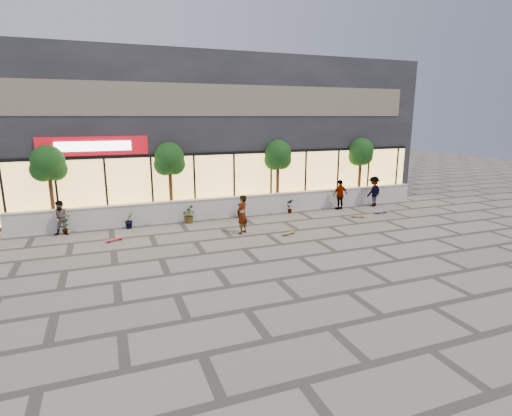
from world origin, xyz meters
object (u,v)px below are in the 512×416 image
object	(u,v)px
tree_mideast	(278,157)
skater_right_near	(340,195)
skateboard_center	(289,233)
skater_left	(62,218)
tree_east	(361,153)
skateboard_left	(114,239)
tree_west	(48,165)
skateboard_right_far	(381,212)
skater_right_far	(374,191)
tree_midwest	(169,161)
skateboard_right_near	(357,216)
skater_center	(242,214)

from	to	relation	value
tree_mideast	skater_right_near	size ratio (longest dim) A/B	2.31
skateboard_center	skater_left	bearing A→B (deg)	139.23
tree_east	skateboard_left	distance (m)	15.07
tree_west	skateboard_right_far	world-z (taller)	tree_west
skateboard_left	skateboard_right_far	size ratio (longest dim) A/B	0.91
skater_right_near	skater_right_far	distance (m)	2.28
skateboard_right_far	skater_right_far	bearing A→B (deg)	61.36
skater_right_far	skateboard_left	bearing A→B (deg)	-12.76
tree_mideast	skateboard_right_far	world-z (taller)	tree_mideast
skateboard_right_far	skater_left	bearing A→B (deg)	168.05
tree_west	skater_right_far	world-z (taller)	tree_west
skateboard_center	skater_right_far	bearing A→B (deg)	5.73
tree_mideast	tree_west	bearing A→B (deg)	180.00
tree_west	tree_east	world-z (taller)	same
tree_west	skateboard_left	size ratio (longest dim) A/B	4.89
tree_east	skateboard_right_far	size ratio (longest dim) A/B	4.46
tree_midwest	skateboard_right_near	size ratio (longest dim) A/B	5.32
tree_mideast	skateboard_center	world-z (taller)	tree_mideast
tree_east	skater_right_near	size ratio (longest dim) A/B	2.31
tree_east	skateboard_right_near	distance (m)	5.06
skater_right_near	skateboard_right_near	xyz separation A→B (m)	(-0.16, -1.97, -0.78)
tree_midwest	skateboard_center	xyz separation A→B (m)	(4.39, -4.91, -2.91)
skater_right_near	skateboard_left	distance (m)	12.37
skateboard_left	skater_center	bearing A→B (deg)	-33.83
skater_right_far	tree_midwest	bearing A→B (deg)	-26.46
tree_east	skateboard_right_far	world-z (taller)	tree_east
tree_west	skater_left	world-z (taller)	tree_west
skater_left	skater_right_near	distance (m)	14.32
skater_center	skateboard_center	distance (m)	2.25
skateboard_center	tree_west	bearing A→B (deg)	133.21
skater_center	skater_left	bearing A→B (deg)	-59.45
tree_midwest	skater_right_far	xyz separation A→B (m)	(11.55, -1.40, -2.10)
tree_midwest	skateboard_right_near	world-z (taller)	tree_midwest
tree_mideast	skater_right_near	world-z (taller)	tree_mideast
tree_east	skateboard_right_near	bearing A→B (deg)	-125.40
tree_mideast	skateboard_left	size ratio (longest dim) A/B	4.89
skateboard_right_far	skateboard_left	bearing A→B (deg)	174.28
tree_west	skateboard_center	xyz separation A→B (m)	(9.89, -4.91, -2.91)
skateboard_right_near	skateboard_right_far	distance (m)	1.78
skateboard_center	skateboard_right_near	world-z (taller)	same
tree_midwest	skater_right_far	world-z (taller)	tree_midwest
tree_midwest	skateboard_left	bearing A→B (deg)	-133.41
skater_center	tree_east	bearing A→B (deg)	162.95
tree_west	tree_mideast	xyz separation A→B (m)	(11.50, 0.00, 0.00)
skater_right_near	skateboard_left	xyz separation A→B (m)	(-12.23, -1.73, -0.77)
skater_center	skateboard_right_far	xyz separation A→B (m)	(8.34, 0.90, -0.80)
skater_right_far	skateboard_center	bearing A→B (deg)	6.57
skateboard_right_near	skateboard_center	bearing A→B (deg)	-134.23
skater_left	skateboard_left	distance (m)	2.81
skater_right_far	skateboard_center	size ratio (longest dim) A/B	2.32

